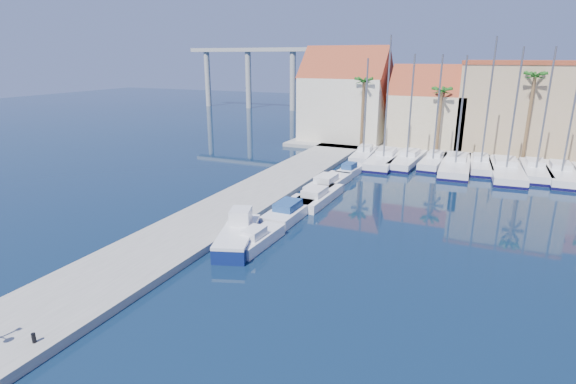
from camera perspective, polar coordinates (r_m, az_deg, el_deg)
name	(u,v)px	position (r m, az deg, el deg)	size (l,w,h in m)	color
ground	(253,308)	(24.03, -4.52, -14.46)	(260.00, 260.00, 0.00)	black
quay_west	(236,205)	(38.72, -6.59, -1.66)	(6.00, 77.00, 0.50)	gray
shore_north	(487,150)	(66.99, 23.98, 4.88)	(54.00, 16.00, 0.50)	gray
bollard	(34,338)	(23.32, -29.57, -15.82)	(0.18, 0.18, 0.45)	black
fishing_boat	(238,234)	(31.17, -6.35, -5.37)	(4.06, 6.69, 2.22)	#0E1B53
motorboat_west_0	(257,239)	(30.94, -3.92, -5.93)	(1.78, 5.10, 1.40)	white
motorboat_west_1	(291,210)	(36.48, 0.35, -2.29)	(2.33, 7.01, 1.40)	white
motorboat_west_2	(317,196)	(40.11, 3.74, -0.54)	(2.51, 7.28, 1.40)	white
motorboat_west_3	(328,183)	(44.51, 5.15, 1.19)	(2.66, 7.39, 1.40)	white
motorboat_west_4	(351,170)	(49.73, 7.95, 2.77)	(2.07, 5.30, 1.40)	white
sailboat_0	(364,154)	(57.62, 9.64, 4.73)	(2.88, 8.60, 12.27)	white
sailboat_1	(384,158)	(55.81, 12.15, 4.18)	(3.25, 11.32, 14.77)	white
sailboat_2	(408,160)	(55.93, 14.98, 4.01)	(3.34, 10.13, 12.74)	white
sailboat_3	(433,161)	(55.94, 17.99, 3.79)	(2.68, 8.45, 12.70)	white
sailboat_4	(455,165)	(54.95, 20.49, 3.26)	(3.51, 11.87, 12.61)	white
sailboat_5	(480,164)	(56.02, 23.25, 3.28)	(3.00, 8.86, 14.51)	white
sailboat_6	(505,170)	(54.73, 25.89, 2.58)	(4.10, 12.26, 13.44)	white
sailboat_7	(535,170)	(55.78, 28.88, 2.45)	(2.96, 9.69, 13.45)	white
sailboat_8	(561,173)	(55.62, 31.31, 2.04)	(2.94, 10.49, 14.10)	white
building_0	(346,98)	(68.18, 7.32, 11.71)	(12.30, 9.00, 13.50)	beige
building_1	(429,111)	(65.77, 17.44, 9.83)	(10.30, 8.00, 11.00)	#C8B58D
building_2	(518,106)	(66.22, 27.21, 9.64)	(14.20, 10.20, 11.50)	tan
palm_0	(364,83)	(62.10, 9.60, 13.49)	(2.60, 2.60, 10.15)	brown
palm_1	(442,93)	(60.34, 18.95, 11.85)	(2.60, 2.60, 9.15)	brown
palm_2	(535,79)	(60.04, 28.85, 12.49)	(2.60, 2.60, 11.15)	brown
viaduct	(273,66)	(111.35, -1.87, 15.69)	(48.00, 2.20, 14.45)	#9E9E99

